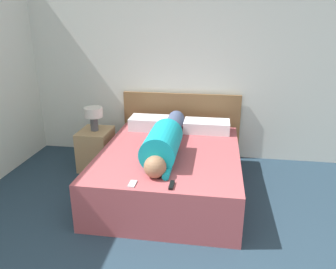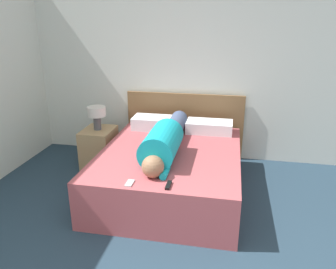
{
  "view_description": "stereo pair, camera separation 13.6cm",
  "coord_description": "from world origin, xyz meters",
  "px_view_note": "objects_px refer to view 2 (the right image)",
  "views": [
    {
      "loc": [
        0.35,
        -1.27,
        1.97
      ],
      "look_at": [
        -0.16,
        2.05,
        0.77
      ],
      "focal_mm": 35.0,
      "sensor_mm": 36.0,
      "label": 1
    },
    {
      "loc": [
        0.48,
        -1.25,
        1.97
      ],
      "look_at": [
        -0.16,
        2.05,
        0.77
      ],
      "focal_mm": 35.0,
      "sensor_mm": 36.0,
      "label": 2
    }
  ],
  "objects_px": {
    "table_lamp": "(97,114)",
    "pillow_second": "(209,127)",
    "tv_remote": "(168,185)",
    "person_lying": "(166,140)",
    "nightstand": "(99,148)",
    "cell_phone": "(130,183)",
    "pillow_near_headboard": "(156,123)",
    "bed": "(170,171)"
  },
  "relations": [
    {
      "from": "table_lamp",
      "to": "pillow_second",
      "type": "relative_size",
      "value": 0.53
    },
    {
      "from": "person_lying",
      "to": "pillow_near_headboard",
      "type": "relative_size",
      "value": 2.68
    },
    {
      "from": "person_lying",
      "to": "pillow_near_headboard",
      "type": "distance_m",
      "value": 0.87
    },
    {
      "from": "bed",
      "to": "table_lamp",
      "type": "distance_m",
      "value": 1.31
    },
    {
      "from": "table_lamp",
      "to": "pillow_near_headboard",
      "type": "bearing_deg",
      "value": 16.79
    },
    {
      "from": "pillow_near_headboard",
      "to": "nightstand",
      "type": "bearing_deg",
      "value": -163.21
    },
    {
      "from": "pillow_second",
      "to": "cell_phone",
      "type": "bearing_deg",
      "value": -110.95
    },
    {
      "from": "nightstand",
      "to": "pillow_second",
      "type": "relative_size",
      "value": 0.89
    },
    {
      "from": "bed",
      "to": "pillow_near_headboard",
      "type": "relative_size",
      "value": 3.04
    },
    {
      "from": "pillow_near_headboard",
      "to": "table_lamp",
      "type": "bearing_deg",
      "value": -163.21
    },
    {
      "from": "person_lying",
      "to": "pillow_near_headboard",
      "type": "height_order",
      "value": "person_lying"
    },
    {
      "from": "person_lying",
      "to": "cell_phone",
      "type": "height_order",
      "value": "person_lying"
    },
    {
      "from": "bed",
      "to": "pillow_near_headboard",
      "type": "height_order",
      "value": "pillow_near_headboard"
    },
    {
      "from": "bed",
      "to": "table_lamp",
      "type": "relative_size",
      "value": 6.09
    },
    {
      "from": "pillow_near_headboard",
      "to": "cell_phone",
      "type": "height_order",
      "value": "pillow_near_headboard"
    },
    {
      "from": "tv_remote",
      "to": "cell_phone",
      "type": "height_order",
      "value": "tv_remote"
    },
    {
      "from": "nightstand",
      "to": "tv_remote",
      "type": "distance_m",
      "value": 1.86
    },
    {
      "from": "tv_remote",
      "to": "nightstand",
      "type": "bearing_deg",
      "value": 132.61
    },
    {
      "from": "pillow_near_headboard",
      "to": "cell_phone",
      "type": "bearing_deg",
      "value": -85.91
    },
    {
      "from": "person_lying",
      "to": "cell_phone",
      "type": "xyz_separation_m",
      "value": [
        -0.18,
        -0.78,
        -0.15
      ]
    },
    {
      "from": "bed",
      "to": "nightstand",
      "type": "xyz_separation_m",
      "value": [
        -1.1,
        0.51,
        0.01
      ]
    },
    {
      "from": "pillow_second",
      "to": "nightstand",
      "type": "bearing_deg",
      "value": -171.2
    },
    {
      "from": "person_lying",
      "to": "pillow_second",
      "type": "distance_m",
      "value": 0.93
    },
    {
      "from": "nightstand",
      "to": "pillow_second",
      "type": "height_order",
      "value": "pillow_second"
    },
    {
      "from": "pillow_near_headboard",
      "to": "pillow_second",
      "type": "xyz_separation_m",
      "value": [
        0.73,
        0.0,
        -0.01
      ]
    },
    {
      "from": "bed",
      "to": "pillow_second",
      "type": "relative_size",
      "value": 3.2
    },
    {
      "from": "bed",
      "to": "tv_remote",
      "type": "height_order",
      "value": "tv_remote"
    },
    {
      "from": "cell_phone",
      "to": "bed",
      "type": "bearing_deg",
      "value": 75.43
    },
    {
      "from": "person_lying",
      "to": "cell_phone",
      "type": "bearing_deg",
      "value": -103.01
    },
    {
      "from": "person_lying",
      "to": "pillow_second",
      "type": "bearing_deg",
      "value": 62.14
    },
    {
      "from": "person_lying",
      "to": "tv_remote",
      "type": "bearing_deg",
      "value": -76.61
    },
    {
      "from": "table_lamp",
      "to": "pillow_near_headboard",
      "type": "height_order",
      "value": "table_lamp"
    },
    {
      "from": "bed",
      "to": "pillow_near_headboard",
      "type": "bearing_deg",
      "value": 114.43
    },
    {
      "from": "cell_phone",
      "to": "pillow_second",
      "type": "bearing_deg",
      "value": 69.05
    },
    {
      "from": "table_lamp",
      "to": "person_lying",
      "type": "distance_m",
      "value": 1.21
    },
    {
      "from": "nightstand",
      "to": "person_lying",
      "type": "height_order",
      "value": "person_lying"
    },
    {
      "from": "pillow_near_headboard",
      "to": "pillow_second",
      "type": "bearing_deg",
      "value": 0.0
    },
    {
      "from": "table_lamp",
      "to": "tv_remote",
      "type": "distance_m",
      "value": 1.85
    },
    {
      "from": "tv_remote",
      "to": "cell_phone",
      "type": "relative_size",
      "value": 1.15
    },
    {
      "from": "tv_remote",
      "to": "table_lamp",
      "type": "bearing_deg",
      "value": 132.61
    },
    {
      "from": "table_lamp",
      "to": "tv_remote",
      "type": "relative_size",
      "value": 2.13
    },
    {
      "from": "tv_remote",
      "to": "person_lying",
      "type": "bearing_deg",
      "value": 103.39
    }
  ]
}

